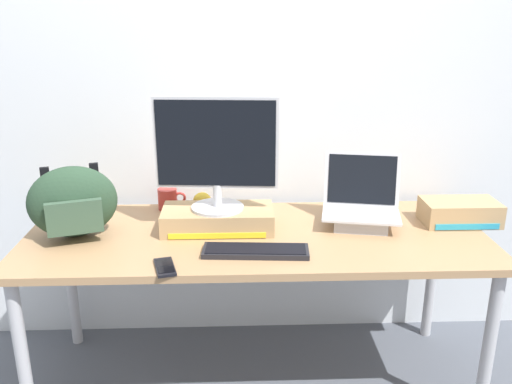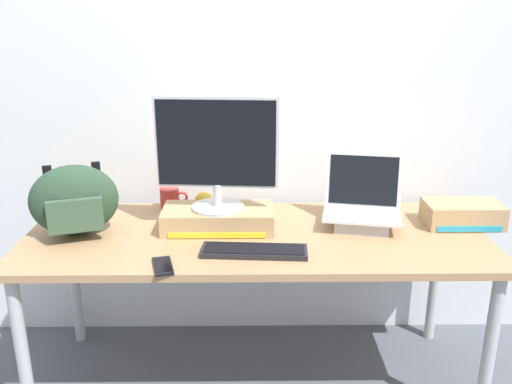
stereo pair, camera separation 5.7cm
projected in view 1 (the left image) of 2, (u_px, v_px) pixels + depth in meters
name	position (u px, v px, depth m)	size (l,w,h in m)	color
ground_plane	(256.00, 377.00, 2.46)	(20.00, 20.00, 0.00)	#515660
back_wall	(252.00, 76.00, 2.51)	(7.00, 0.10, 2.60)	silver
desk	(256.00, 247.00, 2.26)	(1.90, 0.75, 0.71)	#A87F56
toner_box_yellow	(218.00, 219.00, 2.27)	(0.46, 0.23, 0.09)	tan
desktop_monitor	(216.00, 153.00, 2.18)	(0.50, 0.22, 0.47)	silver
open_laptop	(361.00, 212.00, 2.31)	(0.36, 0.30, 0.30)	#ADADB2
external_keyboard	(256.00, 251.00, 2.05)	(0.41, 0.15, 0.02)	black
messenger_backpack	(73.00, 202.00, 2.17)	(0.39, 0.29, 0.29)	#28422D
coffee_mug	(168.00, 199.00, 2.50)	(0.13, 0.09, 0.10)	#B2332D
cell_phone	(165.00, 267.00, 1.93)	(0.10, 0.16, 0.01)	black
plush_toy	(202.00, 201.00, 2.49)	(0.09, 0.09, 0.09)	gold
toner_box_cyan	(460.00, 212.00, 2.34)	(0.32, 0.18, 0.10)	tan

